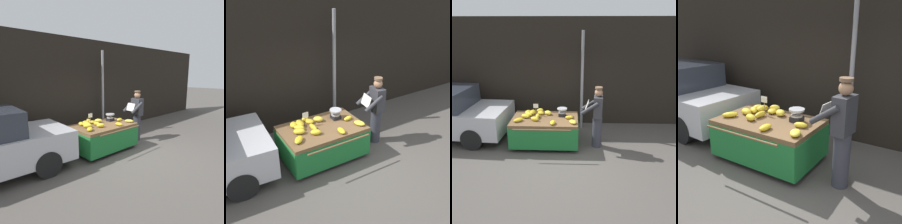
# 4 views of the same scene
# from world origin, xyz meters

# --- Properties ---
(ground_plane) EXTENTS (60.00, 60.00, 0.00)m
(ground_plane) POSITION_xyz_m (0.00, 0.00, 0.00)
(ground_plane) COLOR #514C47
(back_wall) EXTENTS (16.00, 0.24, 3.50)m
(back_wall) POSITION_xyz_m (0.00, 2.64, 1.75)
(back_wall) COLOR black
(back_wall) RESTS_ON ground
(street_pole) EXTENTS (0.09, 0.09, 3.10)m
(street_pole) POSITION_xyz_m (0.48, 2.12, 1.55)
(street_pole) COLOR gray
(street_pole) RESTS_ON ground
(banana_cart) EXTENTS (1.86, 1.40, 0.78)m
(banana_cart) POSITION_xyz_m (-0.58, 0.90, 0.59)
(banana_cart) COLOR brown
(banana_cart) RESTS_ON ground
(weighing_scale) EXTENTS (0.28, 0.28, 0.24)m
(weighing_scale) POSITION_xyz_m (-0.10, 1.09, 0.90)
(weighing_scale) COLOR black
(weighing_scale) RESTS_ON banana_cart
(price_sign) EXTENTS (0.14, 0.01, 0.34)m
(price_sign) POSITION_xyz_m (-0.86, 1.14, 1.03)
(price_sign) COLOR #997A51
(price_sign) RESTS_ON banana_cart
(banana_bunch_0) EXTENTS (0.12, 0.30, 0.11)m
(banana_bunch_0) POSITION_xyz_m (-0.78, 0.92, 0.84)
(banana_bunch_0) COLOR gold
(banana_bunch_0) RESTS_ON banana_cart
(banana_bunch_1) EXTENTS (0.28, 0.28, 0.12)m
(banana_bunch_1) POSITION_xyz_m (-0.52, 1.19, 0.84)
(banana_bunch_1) COLOR yellow
(banana_bunch_1) RESTS_ON banana_cart
(banana_bunch_2) EXTENTS (0.24, 0.27, 0.09)m
(banana_bunch_2) POSITION_xyz_m (-0.73, 1.22, 0.83)
(banana_bunch_2) COLOR gold
(banana_bunch_2) RESTS_ON banana_cart
(banana_bunch_3) EXTENTS (0.30, 0.26, 0.11)m
(banana_bunch_3) POSITION_xyz_m (-1.12, 0.91, 0.84)
(banana_bunch_3) COLOR yellow
(banana_bunch_3) RESTS_ON banana_cart
(banana_bunch_4) EXTENTS (0.24, 0.15, 0.09)m
(banana_bunch_4) POSITION_xyz_m (0.11, 0.87, 0.83)
(banana_bunch_4) COLOR yellow
(banana_bunch_4) RESTS_ON banana_cart
(banana_bunch_5) EXTENTS (0.26, 0.31, 0.09)m
(banana_bunch_5) POSITION_xyz_m (0.21, 0.55, 0.83)
(banana_bunch_5) COLOR yellow
(banana_bunch_5) RESTS_ON banana_cart
(banana_bunch_6) EXTENTS (0.18, 0.30, 0.12)m
(banana_bunch_6) POSITION_xyz_m (-0.97, 1.21, 0.84)
(banana_bunch_6) COLOR gold
(banana_bunch_6) RESTS_ON banana_cart
(banana_bunch_7) EXTENTS (0.31, 0.32, 0.09)m
(banana_bunch_7) POSITION_xyz_m (-1.27, 0.63, 0.83)
(banana_bunch_7) COLOR gold
(banana_bunch_7) RESTS_ON banana_cart
(banana_bunch_8) EXTENTS (0.23, 0.20, 0.13)m
(banana_bunch_8) POSITION_xyz_m (-0.77, 1.36, 0.85)
(banana_bunch_8) COLOR yellow
(banana_bunch_8) RESTS_ON banana_cart
(banana_bunch_9) EXTENTS (0.15, 0.27, 0.09)m
(banana_bunch_9) POSITION_xyz_m (-0.32, 0.48, 0.83)
(banana_bunch_9) COLOR gold
(banana_bunch_9) RESTS_ON banana_cart
(banana_bunch_10) EXTENTS (0.22, 0.26, 0.10)m
(banana_bunch_10) POSITION_xyz_m (-1.11, 1.25, 0.83)
(banana_bunch_10) COLOR yellow
(banana_bunch_10) RESTS_ON banana_cart
(banana_bunch_11) EXTENTS (0.26, 0.25, 0.11)m
(banana_bunch_11) POSITION_xyz_m (-1.06, 1.06, 0.84)
(banana_bunch_11) COLOR yellow
(banana_bunch_11) RESTS_ON banana_cart
(banana_bunch_12) EXTENTS (0.27, 0.23, 0.11)m
(banana_bunch_12) POSITION_xyz_m (-0.83, 0.70, 0.84)
(banana_bunch_12) COLOR yellow
(banana_bunch_12) RESTS_ON banana_cart
(vendor_person) EXTENTS (0.61, 0.56, 1.71)m
(vendor_person) POSITION_xyz_m (0.86, 0.79, 0.87)
(vendor_person) COLOR #383842
(vendor_person) RESTS_ON ground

